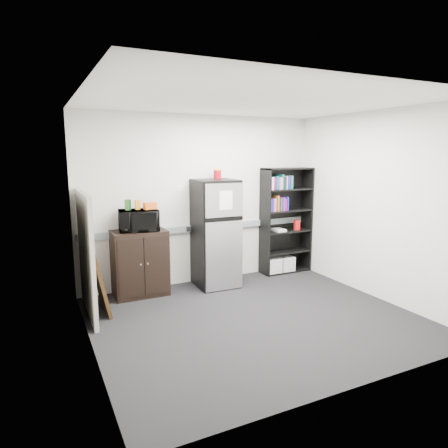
% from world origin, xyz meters
% --- Properties ---
extents(floor, '(4.00, 4.00, 0.00)m').
position_xyz_m(floor, '(0.00, 0.00, 0.00)').
color(floor, black).
rests_on(floor, ground).
extents(wall_back, '(4.00, 0.02, 2.70)m').
position_xyz_m(wall_back, '(0.00, 1.75, 1.35)').
color(wall_back, silver).
rests_on(wall_back, floor).
extents(wall_right, '(0.02, 3.50, 2.70)m').
position_xyz_m(wall_right, '(2.00, 0.00, 1.35)').
color(wall_right, silver).
rests_on(wall_right, floor).
extents(wall_left, '(0.02, 3.50, 2.70)m').
position_xyz_m(wall_left, '(-2.00, 0.00, 1.35)').
color(wall_left, silver).
rests_on(wall_left, floor).
extents(ceiling, '(4.00, 3.50, 0.02)m').
position_xyz_m(ceiling, '(0.00, 0.00, 2.70)').
color(ceiling, white).
rests_on(ceiling, wall_back).
extents(electrical_raceway, '(3.92, 0.05, 0.10)m').
position_xyz_m(electrical_raceway, '(0.00, 1.72, 0.90)').
color(electrical_raceway, gray).
rests_on(electrical_raceway, wall_back).
extents(wall_note, '(0.14, 0.00, 0.10)m').
position_xyz_m(wall_note, '(-0.35, 1.74, 1.55)').
color(wall_note, white).
rests_on(wall_note, wall_back).
extents(bookshelf, '(0.90, 0.34, 1.85)m').
position_xyz_m(bookshelf, '(1.51, 1.57, 0.97)').
color(bookshelf, black).
rests_on(bookshelf, floor).
extents(cubicle_partition, '(0.06, 1.30, 1.62)m').
position_xyz_m(cubicle_partition, '(-1.90, 1.08, 0.81)').
color(cubicle_partition, '#A8A295').
rests_on(cubicle_partition, floor).
extents(cabinet, '(0.78, 0.52, 0.98)m').
position_xyz_m(cabinet, '(-1.10, 1.50, 0.49)').
color(cabinet, black).
rests_on(cabinet, floor).
extents(microwave, '(0.60, 0.45, 0.31)m').
position_xyz_m(microwave, '(-1.10, 1.48, 1.14)').
color(microwave, black).
rests_on(microwave, cabinet).
extents(snack_box_a, '(0.07, 0.05, 0.15)m').
position_xyz_m(snack_box_a, '(-1.25, 1.52, 1.37)').
color(snack_box_a, '#205217').
rests_on(snack_box_a, microwave).
extents(snack_box_b, '(0.08, 0.06, 0.15)m').
position_xyz_m(snack_box_b, '(-1.23, 1.52, 1.37)').
color(snack_box_b, '#0C381E').
rests_on(snack_box_b, microwave).
extents(snack_box_c, '(0.07, 0.05, 0.14)m').
position_xyz_m(snack_box_c, '(-1.10, 1.52, 1.36)').
color(snack_box_c, orange).
rests_on(snack_box_c, microwave).
extents(snack_bag, '(0.19, 0.12, 0.10)m').
position_xyz_m(snack_bag, '(-0.93, 1.47, 1.34)').
color(snack_bag, '#DD5B16').
rests_on(snack_bag, microwave).
extents(refrigerator, '(0.66, 0.68, 1.70)m').
position_xyz_m(refrigerator, '(0.10, 1.42, 0.85)').
color(refrigerator, black).
rests_on(refrigerator, floor).
extents(coffee_can, '(0.13, 0.13, 0.17)m').
position_xyz_m(coffee_can, '(0.19, 1.55, 1.78)').
color(coffee_can, maroon).
rests_on(coffee_can, refrigerator).
extents(framed_poster, '(0.23, 0.75, 0.96)m').
position_xyz_m(framed_poster, '(-1.77, 1.13, 0.48)').
color(framed_poster, black).
rests_on(framed_poster, floor).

